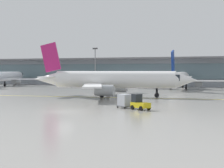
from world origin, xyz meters
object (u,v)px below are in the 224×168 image
Objects in this scene: gate_airplane_1 at (179,78)px; cargo_dolly_lead at (125,100)px; taxiing_regional_jet at (112,80)px; baggage_tug at (139,103)px; gate_airplane_0 at (1,77)px; apron_light_mast_1 at (95,65)px.

cargo_dolly_lead is at bearing 179.42° from gate_airplane_1.
baggage_tug is (11.67, -21.47, -2.46)m from taxiing_regional_jet.
gate_airplane_1 is at bearing 125.60° from baggage_tug.
taxiing_regional_jet is (52.46, -34.53, 0.24)m from gate_airplane_0.
taxiing_regional_jet is at bearing 149.78° from baggage_tug.
cargo_dolly_lead is (1.73, -54.76, -2.08)m from gate_airplane_1.
gate_airplane_0 is 62.80m from taxiing_regional_jet.
gate_airplane_1 is 10.68× the size of baggage_tug.
taxiing_regional_jet is 22.02m from cargo_dolly_lead.
apron_light_mast_1 reaches higher than taxiing_regional_jet.
gate_airplane_0 is at bearing 169.76° from cargo_dolly_lead.
baggage_tug is 1.12× the size of cargo_dolly_lead.
apron_light_mast_1 is at bearing -70.20° from gate_airplane_0.
gate_airplane_0 is 59.84m from gate_airplane_1.
taxiing_regional_jet is (-7.38, -34.84, 0.22)m from gate_airplane_1.
taxiing_regional_jet is at bearing 165.64° from gate_airplane_1.
gate_airplane_0 is 31.90m from apron_light_mast_1.
taxiing_regional_jet is 2.59× the size of apron_light_mast_1.
cargo_dolly_lead is (-2.56, 1.55, 0.16)m from baggage_tug.
cargo_dolly_lead is at bearing -64.13° from apron_light_mast_1.
cargo_dolly_lead is (61.57, -54.45, -2.06)m from gate_airplane_0.
gate_airplane_1 is at bearing 123.05° from cargo_dolly_lead.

